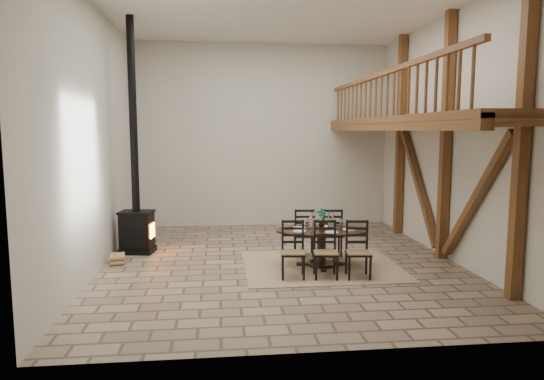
{
  "coord_description": "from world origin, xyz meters",
  "views": [
    {
      "loc": [
        -1.21,
        -9.44,
        2.64
      ],
      "look_at": [
        -0.13,
        0.4,
        1.43
      ],
      "focal_mm": 32.0,
      "sensor_mm": 36.0,
      "label": 1
    }
  ],
  "objects": [
    {
      "name": "log_stack",
      "position": [
        -3.25,
        0.26,
        0.1
      ],
      "size": [
        0.35,
        0.43,
        0.19
      ],
      "rotation": [
        0.0,
        0.0,
        0.19
      ],
      "color": "tan",
      "rests_on": "ground"
    },
    {
      "name": "wood_stove",
      "position": [
        -3.0,
        1.13,
        1.11
      ],
      "size": [
        0.78,
        0.65,
        5.0
      ],
      "rotation": [
        0.0,
        0.0,
        -0.15
      ],
      "color": "black",
      "rests_on": "ground"
    },
    {
      "name": "log_basket",
      "position": [
        -3.05,
        1.4,
        0.18
      ],
      "size": [
        0.49,
        0.49,
        0.41
      ],
      "rotation": [
        0.0,
        0.0,
        0.36
      ],
      "color": "brown",
      "rests_on": "ground"
    },
    {
      "name": "room_shell",
      "position": [
        1.19,
        0.0,
        3.01
      ],
      "size": [
        7.02,
        8.02,
        5.01
      ],
      "color": "beige",
      "rests_on": "ground"
    },
    {
      "name": "rug",
      "position": [
        0.75,
        -0.36,
        0.01
      ],
      "size": [
        3.0,
        2.5,
        0.02
      ],
      "primitive_type": "cube",
      "color": "tan",
      "rests_on": "ground"
    },
    {
      "name": "ground",
      "position": [
        0.0,
        0.0,
        0.0
      ],
      "size": [
        8.0,
        8.0,
        0.0
      ],
      "primitive_type": "plane",
      "color": "gray",
      "rests_on": "ground"
    },
    {
      "name": "dining_table",
      "position": [
        0.74,
        -0.47,
        0.4
      ],
      "size": [
        1.88,
        2.1,
        1.14
      ],
      "rotation": [
        0.0,
        0.0,
        -0.11
      ],
      "color": "black",
      "rests_on": "ground"
    }
  ]
}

